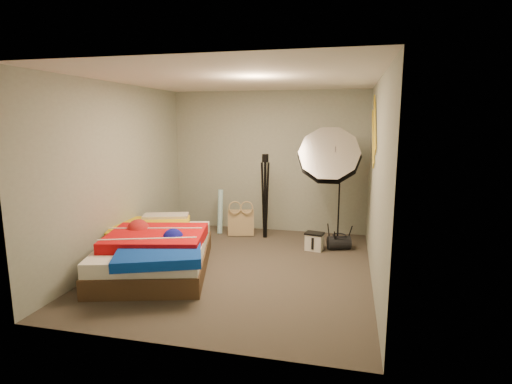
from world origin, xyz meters
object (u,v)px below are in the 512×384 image
(duffel_bag, at_px, (339,243))
(camera_tripod, at_px, (265,190))
(tote_bag, at_px, (241,223))
(wrapping_roll, at_px, (220,211))
(camera_case, at_px, (314,242))
(photo_umbrella, at_px, (329,157))
(bed, at_px, (156,249))

(duffel_bag, relative_size, camera_tripod, 0.24)
(tote_bag, relative_size, wrapping_roll, 0.58)
(camera_tripod, bearing_deg, duffel_bag, -16.43)
(tote_bag, xyz_separation_m, camera_case, (1.33, -0.54, -0.10))
(camera_case, bearing_deg, wrapping_roll, 172.23)
(wrapping_roll, xyz_separation_m, camera_case, (1.72, -0.60, -0.26))
(wrapping_roll, distance_m, photo_umbrella, 2.23)
(camera_case, height_order, bed, bed)
(wrapping_roll, relative_size, photo_umbrella, 0.39)
(photo_umbrella, xyz_separation_m, camera_tripod, (-1.07, 0.37, -0.61))
(camera_case, relative_size, duffel_bag, 0.75)
(tote_bag, distance_m, bed, 1.97)
(tote_bag, xyz_separation_m, duffel_bag, (1.70, -0.41, -0.12))
(tote_bag, height_order, camera_case, tote_bag)
(duffel_bag, height_order, photo_umbrella, photo_umbrella)
(camera_case, height_order, duffel_bag, camera_case)
(camera_case, distance_m, bed, 2.40)
(wrapping_roll, xyz_separation_m, duffel_bag, (2.10, -0.48, -0.28))
(wrapping_roll, height_order, camera_tripod, camera_tripod)
(wrapping_roll, relative_size, camera_case, 3.03)
(wrapping_roll, xyz_separation_m, camera_tripod, (0.84, -0.10, 0.43))
(bed, bearing_deg, camera_case, 33.30)
(bed, xyz_separation_m, camera_tripod, (1.12, 1.81, 0.54))
(bed, distance_m, photo_umbrella, 2.86)
(camera_case, bearing_deg, photo_umbrella, 44.88)
(duffel_bag, bearing_deg, camera_case, -179.26)
(wrapping_roll, bearing_deg, camera_tripod, -7.07)
(photo_umbrella, relative_size, camera_tripod, 1.40)
(bed, bearing_deg, duffel_bag, 31.21)
(wrapping_roll, xyz_separation_m, photo_umbrella, (1.91, -0.48, 1.05))
(camera_case, xyz_separation_m, camera_tripod, (-0.89, 0.49, 0.69))
(duffel_bag, distance_m, camera_tripod, 1.50)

